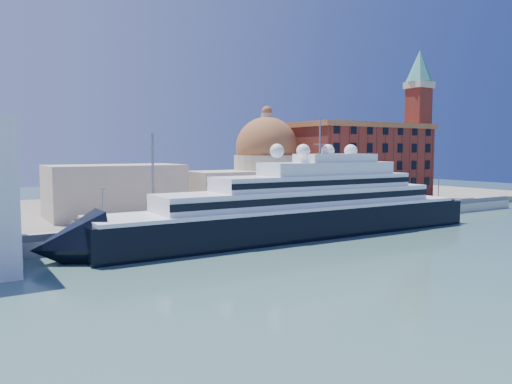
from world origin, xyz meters
TOP-DOWN VIEW (x-y plane):
  - ground at (0.00, 0.00)m, footprint 400.00×400.00m
  - quay at (0.00, 34.00)m, footprint 180.00×10.00m
  - land at (0.00, 75.00)m, footprint 260.00×72.00m
  - quay_fence at (0.00, 29.50)m, footprint 180.00×0.10m
  - superyacht at (3.23, 23.00)m, footprint 93.57×12.97m
  - warehouse at (52.00, 52.00)m, footprint 43.00×19.00m
  - campanile at (76.00, 52.00)m, footprint 8.40×8.40m
  - church at (6.39, 57.72)m, footprint 66.00×18.00m
  - lamp_posts at (-12.67, 32.27)m, footprint 120.80×2.40m

SIDE VIEW (x-z plane):
  - ground at x=0.00m, z-range 0.00..0.00m
  - land at x=0.00m, z-range 0.00..2.00m
  - quay at x=0.00m, z-range 0.00..2.50m
  - quay_fence at x=0.00m, z-range 2.50..3.70m
  - superyacht at x=3.23m, z-range -9.16..18.81m
  - lamp_posts at x=-12.67m, z-range 0.84..18.84m
  - church at x=6.39m, z-range -1.84..23.66m
  - warehouse at x=52.00m, z-range 2.16..25.41m
  - campanile at x=76.00m, z-range 5.26..52.26m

